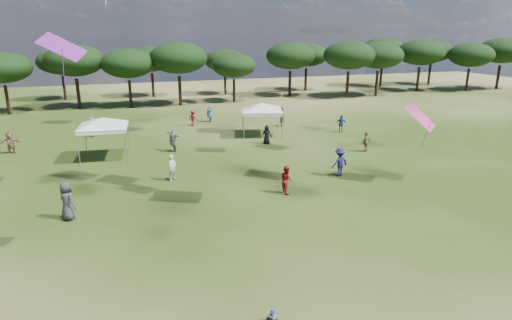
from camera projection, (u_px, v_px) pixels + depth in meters
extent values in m
cylinder|color=black|center=(7.00, 100.00, 46.48)|extent=(0.36, 0.36, 3.14)
ellipsoid|color=black|center=(2.00, 67.00, 45.47)|extent=(6.11, 6.11, 3.29)
cylinder|color=black|center=(78.00, 94.00, 49.99)|extent=(0.40, 0.40, 3.46)
ellipsoid|color=black|center=(74.00, 60.00, 48.88)|extent=(6.73, 6.73, 3.63)
cylinder|color=black|center=(130.00, 94.00, 50.74)|extent=(0.37, 0.37, 3.21)
ellipsoid|color=black|center=(128.00, 63.00, 49.71)|extent=(6.24, 6.24, 3.36)
cylinder|color=black|center=(180.00, 91.00, 52.07)|extent=(0.41, 0.41, 3.56)
ellipsoid|color=black|center=(178.00, 58.00, 50.93)|extent=(6.91, 6.91, 3.73)
cylinder|color=black|center=(234.00, 91.00, 54.60)|extent=(0.33, 0.33, 2.88)
ellipsoid|color=black|center=(234.00, 65.00, 53.68)|extent=(5.60, 5.60, 3.02)
cylinder|color=black|center=(290.00, 84.00, 59.44)|extent=(0.39, 0.39, 3.44)
ellipsoid|color=black|center=(290.00, 56.00, 58.34)|extent=(6.69, 6.69, 3.60)
cylinder|color=black|center=(347.00, 85.00, 57.97)|extent=(0.40, 0.40, 3.53)
ellipsoid|color=black|center=(349.00, 55.00, 56.84)|extent=(6.86, 6.86, 3.70)
cylinder|color=black|center=(377.00, 83.00, 59.84)|extent=(0.40, 0.40, 3.47)
ellipsoid|color=black|center=(379.00, 55.00, 58.74)|extent=(6.74, 6.74, 3.63)
cylinder|color=black|center=(418.00, 79.00, 64.27)|extent=(0.41, 0.41, 3.57)
ellipsoid|color=black|center=(421.00, 52.00, 63.13)|extent=(6.94, 6.94, 3.74)
cylinder|color=black|center=(467.00, 80.00, 64.37)|extent=(0.38, 0.38, 3.35)
ellipsoid|color=black|center=(471.00, 55.00, 63.30)|extent=(6.51, 6.51, 3.51)
cylinder|color=black|center=(498.00, 77.00, 66.77)|extent=(0.42, 0.42, 3.66)
ellipsoid|color=black|center=(502.00, 51.00, 65.60)|extent=(7.10, 7.10, 3.83)
cylinder|color=black|center=(64.00, 88.00, 56.18)|extent=(0.36, 0.36, 3.11)
ellipsoid|color=black|center=(61.00, 61.00, 55.19)|extent=(6.05, 6.05, 3.26)
cylinder|color=black|center=(153.00, 85.00, 58.94)|extent=(0.37, 0.37, 3.20)
ellipsoid|color=black|center=(151.00, 59.00, 57.92)|extent=(6.21, 6.21, 3.35)
cylinder|color=black|center=(225.00, 84.00, 60.97)|extent=(0.34, 0.34, 2.99)
ellipsoid|color=black|center=(225.00, 60.00, 60.01)|extent=(5.81, 5.81, 3.13)
cylinder|color=black|center=(306.00, 79.00, 65.22)|extent=(0.38, 0.38, 3.31)
ellipsoid|color=black|center=(306.00, 55.00, 64.16)|extent=(6.43, 6.43, 3.47)
cylinder|color=black|center=(381.00, 75.00, 69.71)|extent=(0.42, 0.42, 3.64)
ellipsoid|color=black|center=(383.00, 50.00, 68.55)|extent=(7.06, 7.06, 3.81)
cylinder|color=black|center=(429.00, 74.00, 71.98)|extent=(0.40, 0.40, 3.46)
ellipsoid|color=black|center=(432.00, 51.00, 70.87)|extent=(6.72, 6.72, 3.62)
cylinder|color=gray|center=(78.00, 150.00, 28.59)|extent=(0.06, 0.06, 2.31)
cylinder|color=gray|center=(126.00, 147.00, 29.24)|extent=(0.06, 0.06, 2.31)
cylinder|color=gray|center=(85.00, 139.00, 31.44)|extent=(0.06, 0.06, 2.31)
cylinder|color=gray|center=(128.00, 137.00, 32.09)|extent=(0.06, 0.06, 2.31)
cube|color=white|center=(103.00, 128.00, 30.02)|extent=(3.52, 3.52, 0.25)
pyramid|color=white|center=(102.00, 118.00, 29.81)|extent=(6.50, 6.50, 0.60)
cylinder|color=gray|center=(244.00, 127.00, 35.52)|extent=(0.06, 0.06, 2.18)
cylinder|color=gray|center=(282.00, 127.00, 35.67)|extent=(0.06, 0.06, 2.18)
cylinder|color=gray|center=(243.00, 120.00, 38.57)|extent=(0.06, 0.06, 2.18)
cylinder|color=gray|center=(278.00, 119.00, 38.72)|extent=(0.06, 0.06, 2.18)
cube|color=white|center=(262.00, 111.00, 36.82)|extent=(4.14, 4.14, 0.25)
pyramid|color=white|center=(262.00, 103.00, 36.61)|extent=(6.56, 6.56, 0.60)
cube|color=black|center=(273.00, 320.00, 13.44)|extent=(0.24, 0.24, 0.14)
cube|color=black|center=(269.00, 319.00, 13.52)|extent=(0.12, 0.18, 0.08)
cube|color=black|center=(272.00, 318.00, 13.59)|extent=(0.12, 0.18, 0.08)
cube|color=white|center=(273.00, 316.00, 13.39)|extent=(0.21, 0.18, 0.19)
cylinder|color=white|center=(270.00, 316.00, 13.37)|extent=(0.11, 0.19, 0.11)
cylinder|color=white|center=(275.00, 314.00, 13.50)|extent=(0.11, 0.19, 0.11)
sphere|color=#E0B293|center=(273.00, 312.00, 13.35)|extent=(0.13, 0.13, 0.13)
cone|color=#415898|center=(273.00, 311.00, 13.35)|extent=(0.21, 0.21, 0.02)
cylinder|color=#415898|center=(273.00, 311.00, 13.34)|extent=(0.14, 0.14, 0.06)
imported|color=#865C49|center=(10.00, 143.00, 31.66)|extent=(1.59, 0.58, 1.68)
imported|color=silver|center=(92.00, 128.00, 36.38)|extent=(0.77, 0.93, 1.73)
imported|color=#28282C|center=(282.00, 117.00, 40.62)|extent=(0.73, 0.81, 1.85)
imported|color=#504F54|center=(173.00, 141.00, 32.16)|extent=(1.30, 2.13, 1.69)
imported|color=silver|center=(172.00, 168.00, 25.94)|extent=(0.70, 0.69, 1.63)
imported|color=navy|center=(340.00, 162.00, 26.74)|extent=(1.28, 0.90, 1.81)
imported|color=maroon|center=(193.00, 118.00, 41.01)|extent=(1.10, 1.11, 1.54)
imported|color=navy|center=(341.00, 124.00, 38.36)|extent=(0.99, 0.78, 1.57)
imported|color=#A51B1E|center=(286.00, 180.00, 23.92)|extent=(0.64, 0.80, 1.59)
imported|color=#343339|center=(67.00, 201.00, 20.50)|extent=(1.06, 1.12, 1.93)
imported|color=#8F6E4E|center=(366.00, 142.00, 32.18)|extent=(0.97, 0.72, 1.54)
imported|color=navy|center=(209.00, 114.00, 42.69)|extent=(1.44, 2.06, 1.66)
imported|color=black|center=(267.00, 135.00, 34.40)|extent=(0.89, 0.85, 1.54)
plane|color=#DE3782|center=(421.00, 117.00, 24.75)|extent=(2.54, 2.28, 1.46)
plane|color=#762185|center=(62.00, 47.00, 21.82)|extent=(2.58, 2.27, 1.63)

